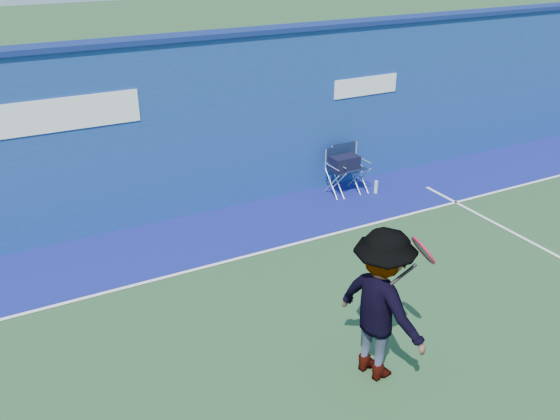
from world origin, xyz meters
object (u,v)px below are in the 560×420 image
tennis_player (381,305)px  directors_chair_left (343,175)px  directors_chair_right (350,178)px  water_bottle (376,187)px

tennis_player → directors_chair_left: bearing=61.1°
directors_chair_left → directors_chair_right: (0.15, -0.01, -0.09)m
directors_chair_left → tennis_player: 5.08m
tennis_player → water_bottle: bearing=53.9°
directors_chair_left → water_bottle: bearing=-28.3°
directors_chair_right → water_bottle: (0.41, -0.30, -0.17)m
directors_chair_right → tennis_player: size_ratio=0.51×
water_bottle → tennis_player: size_ratio=0.14×
directors_chair_left → water_bottle: 0.69m
directors_chair_right → tennis_player: bearing=-120.4°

